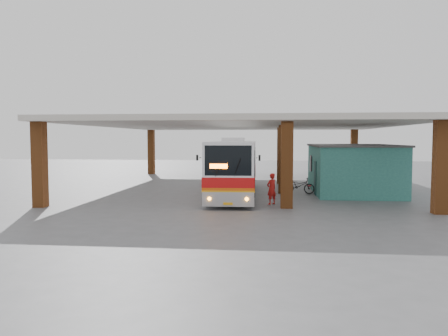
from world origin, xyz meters
name	(u,v)px	position (x,y,z in m)	size (l,w,h in m)	color
ground	(232,199)	(0.00, 0.00, 0.00)	(90.00, 90.00, 0.00)	#515154
brick_columns	(259,158)	(1.43, 5.00, 2.17)	(20.10, 21.60, 4.35)	brown
canopy_roof	(247,125)	(0.50, 6.50, 4.50)	(21.00, 23.00, 0.30)	beige
shop_building	(352,168)	(7.49, 4.00, 1.56)	(5.20, 8.20, 3.11)	#2A6B65
coach_bus	(235,167)	(-0.02, 1.83, 1.76)	(2.91, 12.26, 3.55)	silver
motorcycle	(299,186)	(3.99, 2.87, 0.52)	(0.69, 1.97, 1.03)	black
pedestrian	(272,189)	(2.25, -1.86, 0.83)	(0.61, 0.40, 1.66)	red
red_chair	(312,184)	(5.09, 5.57, 0.35)	(0.47, 0.47, 0.76)	red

